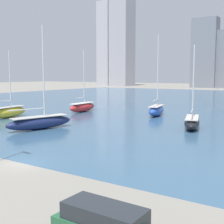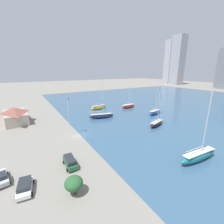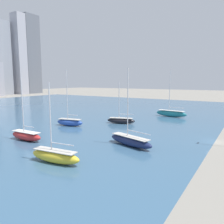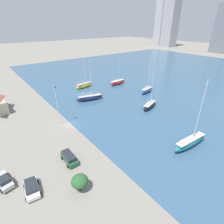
# 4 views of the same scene
# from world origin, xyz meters

# --- Properties ---
(ground_plane) EXTENTS (500.00, 500.00, 0.00)m
(ground_plane) POSITION_xyz_m (0.00, 0.00, 0.00)
(ground_plane) COLOR gray
(harbor_water) EXTENTS (180.00, 140.00, 0.00)m
(harbor_water) POSITION_xyz_m (0.00, 70.00, 0.00)
(harbor_water) COLOR #385B7A
(harbor_water) RESTS_ON ground_plane
(boat_shed) EXTENTS (13.44, 8.15, 5.16)m
(boat_shed) POSITION_xyz_m (-23.00, -16.27, 2.58)
(boat_shed) COLOR #B2A893
(boat_shed) RESTS_ON ground_plane
(flag_pole) EXTENTS (1.24, 0.14, 11.38)m
(flag_pole) POSITION_xyz_m (-2.05, -2.42, 6.18)
(flag_pole) COLOR silver
(flag_pole) RESTS_ON ground_plane
(yard_shrub) EXTENTS (2.82, 2.82, 2.94)m
(yard_shrub) POSITION_xyz_m (20.44, -8.25, 1.89)
(yard_shrub) COLOR #4C3823
(yard_shrub) RESTS_ON ground_plane
(sailboat_teal) EXTENTS (2.66, 10.61, 15.55)m
(sailboat_teal) POSITION_xyz_m (25.36, 16.92, 1.16)
(sailboat_teal) COLOR #1E757F
(sailboat_teal) RESTS_ON harbor_water
(sailboat_blue) EXTENTS (3.70, 7.89, 14.78)m
(sailboat_blue) POSITION_xyz_m (-4.06, 35.07, 1.06)
(sailboat_blue) COLOR #284CA8
(sailboat_blue) RESTS_ON harbor_water
(sailboat_black) EXTENTS (4.33, 8.21, 11.72)m
(sailboat_black) POSITION_xyz_m (6.14, 25.13, 0.91)
(sailboat_black) COLOR black
(sailboat_black) RESTS_ON harbor_water
(sailboat_red) EXTENTS (2.56, 8.11, 12.58)m
(sailboat_red) POSITION_xyz_m (-19.42, 32.40, 1.01)
(sailboat_red) COLOR #B72828
(sailboat_red) RESTS_ON harbor_water
(sailboat_yellow) EXTENTS (3.11, 8.65, 11.84)m
(sailboat_yellow) POSITION_xyz_m (-24.81, 18.22, 1.05)
(sailboat_yellow) COLOR yellow
(sailboat_yellow) RESTS_ON harbor_water
(sailboat_navy) EXTENTS (4.66, 10.18, 14.32)m
(sailboat_navy) POSITION_xyz_m (-11.38, 12.86, 1.01)
(sailboat_navy) COLOR #19234C
(sailboat_navy) RESTS_ON harbor_water
(parked_pickup_silver) EXTENTS (4.98, 2.83, 1.76)m
(parked_pickup_silver) POSITION_xyz_m (11.57, -18.16, 0.89)
(parked_pickup_silver) COLOR #B7B7BC
(parked_pickup_silver) RESTS_ON ground_plane
(parked_wagon_white) EXTENTS (4.75, 2.81, 1.55)m
(parked_wagon_white) POSITION_xyz_m (15.89, -14.78, 0.84)
(parked_wagon_white) COLOR white
(parked_wagon_white) RESTS_ON ground_plane
(parked_suv_green) EXTENTS (4.72, 2.22, 1.88)m
(parked_suv_green) POSITION_xyz_m (13.17, -6.83, 1.01)
(parked_suv_green) COLOR #235B38
(parked_suv_green) RESTS_ON ground_plane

